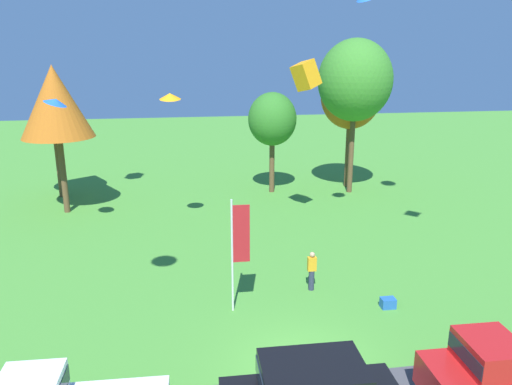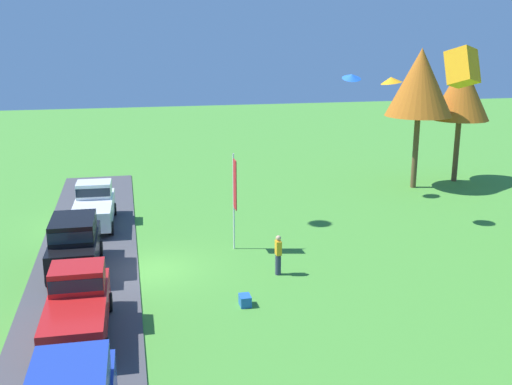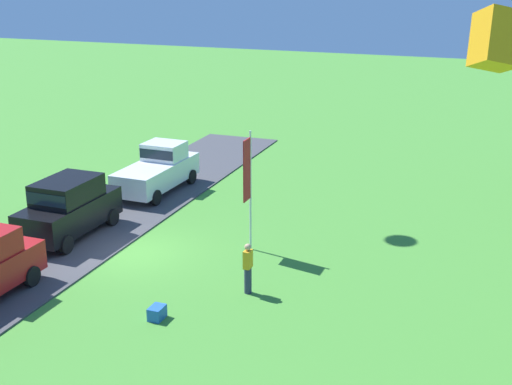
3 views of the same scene
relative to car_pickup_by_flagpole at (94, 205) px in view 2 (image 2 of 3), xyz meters
name	(u,v)px [view 2 (image 2 of 3)]	position (x,y,z in m)	size (l,w,h in m)	color
ground_plane	(150,270)	(6.87, 2.51, -1.11)	(120.00, 120.00, 0.00)	#478E33
pavement_strip	(85,275)	(6.87, -0.17, -1.08)	(36.00, 4.40, 0.06)	#424247
car_pickup_by_flagpole	(94,205)	(0.00, 0.00, 0.00)	(5.06, 2.17, 2.14)	white
car_suv_far_end	(74,242)	(6.31, -0.53, 0.19)	(4.63, 2.10, 2.28)	black
car_pickup_mid_row	(78,304)	(12.07, -0.04, 0.00)	(5.03, 2.11, 2.14)	red
person_watching_sky	(278,255)	(8.48, 7.70, -0.23)	(0.36, 0.24, 1.71)	#2D334C
tree_right_of_center	(461,91)	(-4.95, 23.56, 4.95)	(3.78, 3.78, 7.99)	brown
tree_lone_near	(420,83)	(-3.90, 20.01, 5.65)	(4.21, 4.21, 8.90)	brown
flag_banner	(235,191)	(5.26, 6.48, 1.76)	(0.71, 0.08, 4.52)	silver
cooler_box	(245,300)	(11.08, 5.78, -0.91)	(0.56, 0.40, 0.40)	blue
kite_delta_low_drifter	(391,80)	(2.83, 14.92, 6.38)	(1.08, 1.08, 0.31)	orange
kite_delta_topmost	(352,76)	(-2.70, 14.98, 6.20)	(1.12, 1.12, 0.26)	blue
kite_box_over_trees	(462,67)	(9.74, 14.62, 7.36)	(0.95, 0.95, 1.33)	orange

